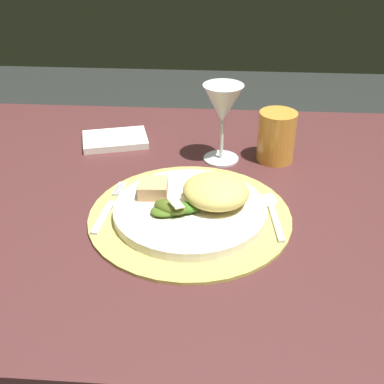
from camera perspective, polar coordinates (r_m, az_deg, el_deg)
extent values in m
cube|color=#4D2627|center=(0.91, -4.02, -0.68)|extent=(1.43, 0.83, 0.02)
cylinder|color=tan|center=(0.83, -0.24, -2.78)|extent=(0.34, 0.34, 0.01)
cylinder|color=white|center=(0.83, -0.24, -2.13)|extent=(0.26, 0.26, 0.02)
ellipsoid|color=#DCC461|center=(0.82, 2.78, 0.11)|extent=(0.15, 0.15, 0.04)
ellipsoid|color=#366A1B|center=(0.81, -1.33, -1.82)|extent=(0.06, 0.03, 0.02)
ellipsoid|color=#47671B|center=(0.80, -3.02, -2.11)|extent=(0.06, 0.05, 0.01)
ellipsoid|color=#4B5D1A|center=(0.80, -2.47, -1.75)|extent=(0.07, 0.05, 0.02)
cube|color=beige|center=(0.80, -2.18, -0.91)|extent=(0.03, 0.03, 0.00)
cube|color=beige|center=(0.78, -1.82, -1.36)|extent=(0.03, 0.03, 0.01)
cube|color=tan|center=(0.85, -4.27, 0.43)|extent=(0.05, 0.05, 0.02)
cube|color=silver|center=(0.83, -10.27, -2.89)|extent=(0.02, 0.10, 0.00)
cube|color=silver|center=(0.91, -8.78, 0.38)|extent=(0.01, 0.05, 0.00)
cube|color=silver|center=(0.91, -8.54, 0.35)|extent=(0.01, 0.05, 0.00)
cube|color=silver|center=(0.91, -8.30, 0.33)|extent=(0.01, 0.05, 0.00)
cube|color=silver|center=(0.91, -8.06, 0.31)|extent=(0.01, 0.05, 0.00)
cube|color=silver|center=(0.82, 9.72, -3.51)|extent=(0.02, 0.10, 0.00)
ellipsoid|color=silver|center=(0.88, 8.95, -0.91)|extent=(0.03, 0.05, 0.01)
cube|color=white|center=(1.10, -8.91, 6.02)|extent=(0.16, 0.13, 0.01)
cylinder|color=silver|center=(1.02, 3.38, 3.90)|extent=(0.07, 0.07, 0.00)
cylinder|color=silver|center=(1.00, 3.45, 5.99)|extent=(0.01, 0.01, 0.08)
cone|color=silver|center=(0.97, 3.59, 10.14)|extent=(0.08, 0.08, 0.08)
cylinder|color=orange|center=(1.01, 9.77, 6.36)|extent=(0.08, 0.08, 0.10)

